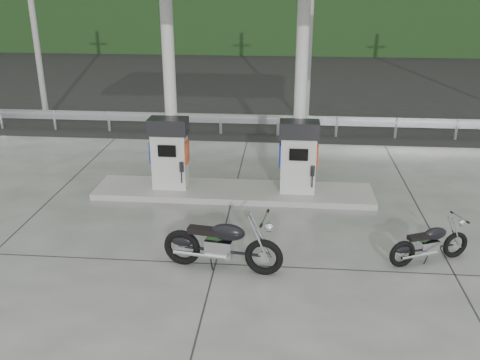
# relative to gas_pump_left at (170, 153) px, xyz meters

# --- Properties ---
(ground) EXTENTS (160.00, 160.00, 0.00)m
(ground) POSITION_rel_gas_pump_left_xyz_m (1.60, -2.50, -1.07)
(ground) COLOR black
(ground) RESTS_ON ground
(forecourt_apron) EXTENTS (18.00, 14.00, 0.02)m
(forecourt_apron) POSITION_rel_gas_pump_left_xyz_m (1.60, -2.50, -1.06)
(forecourt_apron) COLOR #62625D
(forecourt_apron) RESTS_ON ground
(pump_island) EXTENTS (7.00, 1.40, 0.15)m
(pump_island) POSITION_rel_gas_pump_left_xyz_m (1.60, 0.00, -0.98)
(pump_island) COLOR #9D9A92
(pump_island) RESTS_ON forecourt_apron
(gas_pump_left) EXTENTS (0.95, 0.55, 1.80)m
(gas_pump_left) POSITION_rel_gas_pump_left_xyz_m (0.00, 0.00, 0.00)
(gas_pump_left) COLOR silver
(gas_pump_left) RESTS_ON pump_island
(gas_pump_right) EXTENTS (0.95, 0.55, 1.80)m
(gas_pump_right) POSITION_rel_gas_pump_left_xyz_m (3.20, 0.00, 0.00)
(gas_pump_right) COLOR silver
(gas_pump_right) RESTS_ON pump_island
(canopy_column_left) EXTENTS (0.30, 0.30, 5.00)m
(canopy_column_left) POSITION_rel_gas_pump_left_xyz_m (0.00, 0.40, 1.60)
(canopy_column_left) COLOR white
(canopy_column_left) RESTS_ON pump_island
(canopy_column_right) EXTENTS (0.30, 0.30, 5.00)m
(canopy_column_right) POSITION_rel_gas_pump_left_xyz_m (3.20, 0.40, 1.60)
(canopy_column_right) COLOR white
(canopy_column_right) RESTS_ON pump_island
(guardrail) EXTENTS (26.00, 0.16, 1.42)m
(guardrail) POSITION_rel_gas_pump_left_xyz_m (1.60, 5.50, -0.36)
(guardrail) COLOR #A6A9AE
(guardrail) RESTS_ON ground
(road) EXTENTS (60.00, 7.00, 0.01)m
(road) POSITION_rel_gas_pump_left_xyz_m (1.60, 9.00, -1.07)
(road) COLOR black
(road) RESTS_ON ground
(utility_pole_a) EXTENTS (0.22, 0.22, 8.00)m
(utility_pole_a) POSITION_rel_gas_pump_left_xyz_m (-6.40, 7.00, 2.93)
(utility_pole_a) COLOR gray
(utility_pole_a) RESTS_ON ground
(utility_pole_b) EXTENTS (0.22, 0.22, 8.00)m
(utility_pole_b) POSITION_rel_gas_pump_left_xyz_m (3.60, 7.00, 2.93)
(utility_pole_b) COLOR gray
(utility_pole_b) RESTS_ON ground
(tree_band) EXTENTS (80.00, 6.00, 6.00)m
(tree_band) POSITION_rel_gas_pump_left_xyz_m (1.60, 27.50, 1.93)
(tree_band) COLOR black
(tree_band) RESTS_ON ground
(forested_hills) EXTENTS (100.00, 40.00, 140.00)m
(forested_hills) POSITION_rel_gas_pump_left_xyz_m (1.60, 57.50, -1.07)
(forested_hills) COLOR black
(forested_hills) RESTS_ON ground
(motorcycle_left) EXTENTS (2.24, 1.00, 1.02)m
(motorcycle_left) POSITION_rel_gas_pump_left_xyz_m (1.76, -3.66, -0.54)
(motorcycle_left) COLOR black
(motorcycle_left) RESTS_ON forecourt_apron
(motorcycle_right) EXTENTS (1.70, 1.10, 0.77)m
(motorcycle_right) POSITION_rel_gas_pump_left_xyz_m (5.71, -3.03, -0.66)
(motorcycle_right) COLOR black
(motorcycle_right) RESTS_ON forecourt_apron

